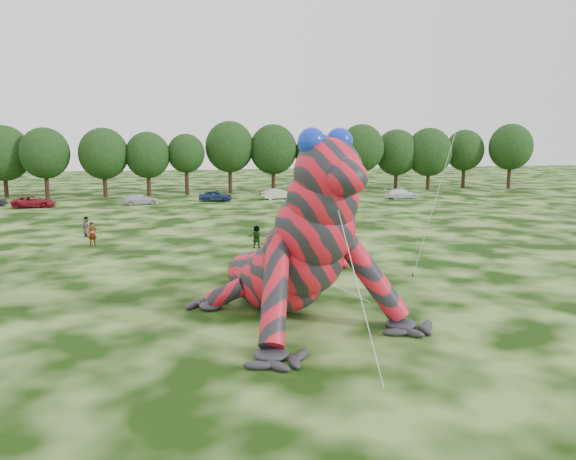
# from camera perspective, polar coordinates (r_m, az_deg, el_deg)

# --- Properties ---
(ground) EXTENTS (240.00, 240.00, 0.00)m
(ground) POSITION_cam_1_polar(r_m,az_deg,el_deg) (25.38, -7.91, -9.60)
(ground) COLOR #16330A
(ground) RESTS_ON ground
(inflatable_gecko) EXTENTS (19.50, 21.16, 8.65)m
(inflatable_gecko) POSITION_cam_1_polar(r_m,az_deg,el_deg) (26.67, -1.42, 1.00)
(inflatable_gecko) COLOR red
(inflatable_gecko) RESTS_ON ground
(tree_5) EXTENTS (7.16, 6.44, 9.80)m
(tree_5) POSITION_cam_1_polar(r_m,az_deg,el_deg) (85.21, -26.90, 6.20)
(tree_5) COLOR black
(tree_5) RESTS_ON ground
(tree_6) EXTENTS (6.52, 5.86, 9.49)m
(tree_6) POSITION_cam_1_polar(r_m,az_deg,el_deg) (82.26, -23.42, 6.26)
(tree_6) COLOR black
(tree_6) RESTS_ON ground
(tree_7) EXTENTS (6.68, 6.01, 9.48)m
(tree_7) POSITION_cam_1_polar(r_m,az_deg,el_deg) (81.27, -18.20, 6.52)
(tree_7) COLOR black
(tree_7) RESTS_ON ground
(tree_8) EXTENTS (6.14, 5.53, 8.94)m
(tree_8) POSITION_cam_1_polar(r_m,az_deg,el_deg) (81.06, -14.03, 6.52)
(tree_8) COLOR black
(tree_8) RESTS_ON ground
(tree_9) EXTENTS (5.27, 4.74, 8.68)m
(tree_9) POSITION_cam_1_polar(r_m,az_deg,el_deg) (81.43, -10.28, 6.57)
(tree_9) COLOR black
(tree_9) RESTS_ON ground
(tree_10) EXTENTS (7.09, 6.38, 10.50)m
(tree_10) POSITION_cam_1_polar(r_m,az_deg,el_deg) (83.07, -5.93, 7.35)
(tree_10) COLOR black
(tree_10) RESTS_ON ground
(tree_11) EXTENTS (7.01, 6.31, 10.07)m
(tree_11) POSITION_cam_1_polar(r_m,az_deg,el_deg) (83.63, -1.51, 7.26)
(tree_11) COLOR black
(tree_11) RESTS_ON ground
(tree_12) EXTENTS (5.99, 5.39, 8.97)m
(tree_12) POSITION_cam_1_polar(r_m,az_deg,el_deg) (84.58, 2.73, 6.91)
(tree_12) COLOR black
(tree_12) RESTS_ON ground
(tree_13) EXTENTS (6.83, 6.15, 10.13)m
(tree_13) POSITION_cam_1_polar(r_m,az_deg,el_deg) (86.08, 7.46, 7.27)
(tree_13) COLOR black
(tree_13) RESTS_ON ground
(tree_14) EXTENTS (6.82, 6.14, 9.40)m
(tree_14) POSITION_cam_1_polar(r_m,az_deg,el_deg) (89.87, 10.95, 7.04)
(tree_14) COLOR black
(tree_14) RESTS_ON ground
(tree_15) EXTENTS (7.17, 6.45, 9.63)m
(tree_15) POSITION_cam_1_polar(r_m,az_deg,el_deg) (91.09, 14.11, 7.03)
(tree_15) COLOR black
(tree_15) RESTS_ON ground
(tree_16) EXTENTS (6.26, 5.63, 9.37)m
(tree_16) POSITION_cam_1_polar(r_m,az_deg,el_deg) (95.76, 17.46, 6.91)
(tree_16) COLOR black
(tree_16) RESTS_ON ground
(tree_17) EXTENTS (6.98, 6.28, 10.30)m
(tree_17) POSITION_cam_1_polar(r_m,az_deg,el_deg) (96.83, 21.65, 6.98)
(tree_17) COLOR black
(tree_17) RESTS_ON ground
(car_2) EXTENTS (4.95, 2.49, 1.35)m
(car_2) POSITION_cam_1_polar(r_m,az_deg,el_deg) (72.46, -24.40, 2.62)
(car_2) COLOR maroon
(car_2) RESTS_ON ground
(car_3) EXTENTS (4.58, 2.46, 1.26)m
(car_3) POSITION_cam_1_polar(r_m,az_deg,el_deg) (71.15, -14.76, 3.01)
(car_3) COLOR silver
(car_3) RESTS_ON ground
(car_4) EXTENTS (4.45, 2.40, 1.44)m
(car_4) POSITION_cam_1_polar(r_m,az_deg,el_deg) (73.05, -7.38, 3.47)
(car_4) COLOR navy
(car_4) RESTS_ON ground
(car_5) EXTENTS (4.43, 2.23, 1.39)m
(car_5) POSITION_cam_1_polar(r_m,az_deg,el_deg) (74.87, -1.07, 3.68)
(car_5) COLOR beige
(car_5) RESTS_ON ground
(car_6) EXTENTS (5.47, 2.90, 1.47)m
(car_6) POSITION_cam_1_polar(r_m,az_deg,el_deg) (76.50, 2.81, 3.82)
(car_6) COLOR #28282B
(car_6) RESTS_ON ground
(car_7) EXTENTS (4.65, 2.22, 1.31)m
(car_7) POSITION_cam_1_polar(r_m,az_deg,el_deg) (77.30, 11.46, 3.64)
(car_7) COLOR white
(car_7) RESTS_ON ground
(spectator_1) EXTENTS (0.98, 1.04, 1.70)m
(spectator_1) POSITION_cam_1_polar(r_m,az_deg,el_deg) (49.68, -19.78, 0.34)
(spectator_1) COLOR gray
(spectator_1) RESTS_ON ground
(spectator_5) EXTENTS (1.66, 1.10, 1.71)m
(spectator_5) POSITION_cam_1_polar(r_m,az_deg,el_deg) (41.96, -3.20, -0.69)
(spectator_5) COLOR gray
(spectator_5) RESTS_ON ground
(spectator_0) EXTENTS (0.77, 0.64, 1.82)m
(spectator_0) POSITION_cam_1_polar(r_m,az_deg,el_deg) (45.32, -19.24, -0.39)
(spectator_0) COLOR gray
(spectator_0) RESTS_ON ground
(spectator_3) EXTENTS (1.01, 0.81, 1.60)m
(spectator_3) POSITION_cam_1_polar(r_m,az_deg,el_deg) (60.89, 5.30, 2.40)
(spectator_3) COLOR gray
(spectator_3) RESTS_ON ground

